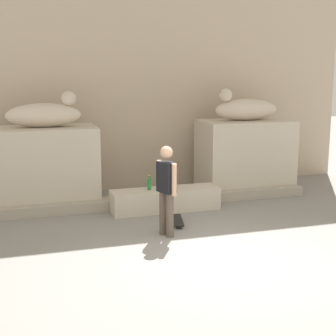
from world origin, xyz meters
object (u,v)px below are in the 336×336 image
at_px(skater, 166,187).
at_px(bottle_green, 149,184).
at_px(statue_reclining_left, 45,114).
at_px(bottle_blue, 167,181).
at_px(statue_reclining_right, 245,109).
at_px(skateboard, 177,220).
at_px(bottle_clear, 164,185).

distance_m(skater, bottle_green, 1.67).
relative_size(statue_reclining_left, bottle_green, 5.12).
bearing_deg(bottle_blue, statue_reclining_right, 22.85).
bearing_deg(statue_reclining_right, bottle_green, 23.73).
bearing_deg(skateboard, bottle_clear, 17.40).
relative_size(statue_reclining_right, bottle_blue, 4.91).
relative_size(statue_reclining_right, skateboard, 1.96).
distance_m(statue_reclining_right, skateboard, 3.76).
xyz_separation_m(skateboard, bottle_green, (-0.30, 1.00, 0.54)).
bearing_deg(bottle_green, bottle_blue, 16.00).
relative_size(statue_reclining_left, statue_reclining_right, 1.01).
bearing_deg(bottle_clear, statue_reclining_right, 28.15).
bearing_deg(bottle_clear, skateboard, -85.92).
bearing_deg(bottle_clear, skater, -104.65).
bearing_deg(bottle_green, skateboard, -73.26).
relative_size(skateboard, bottle_clear, 2.59).
xyz_separation_m(bottle_blue, bottle_clear, (-0.19, -0.36, -0.01)).
bearing_deg(statue_reclining_left, skater, -51.10).
bearing_deg(statue_reclining_left, bottle_green, -24.29).
bearing_deg(statue_reclining_left, statue_reclining_right, 3.86).
relative_size(statue_reclining_left, bottle_blue, 4.96).
relative_size(bottle_green, bottle_clear, 1.00).
height_order(skateboard, bottle_green, bottle_green).
bearing_deg(bottle_green, skater, -94.14).
xyz_separation_m(skater, bottle_green, (0.12, 1.63, -0.32)).
xyz_separation_m(statue_reclining_left, bottle_clear, (2.27, -1.32, -1.45)).
bearing_deg(skater, bottle_clear, -35.47).
bearing_deg(bottle_blue, statue_reclining_left, 158.80).
distance_m(bottle_green, bottle_clear, 0.34).
bearing_deg(bottle_clear, statue_reclining_left, 149.89).
bearing_deg(statue_reclining_left, bottle_blue, -17.38).
relative_size(skateboard, bottle_blue, 2.50).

